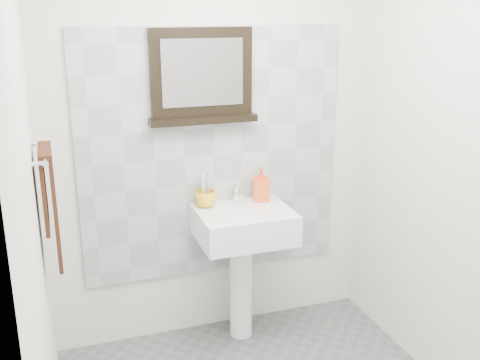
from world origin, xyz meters
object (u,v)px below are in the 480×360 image
at_px(framed_mirror, 202,78).
at_px(hand_towel, 50,197).
at_px(pedestal_sink, 243,239).
at_px(soap_dispenser, 261,184).
at_px(toothbrush_cup, 206,199).

relative_size(framed_mirror, hand_towel, 1.15).
relative_size(pedestal_sink, soap_dispenser, 4.56).
xyz_separation_m(toothbrush_cup, framed_mirror, (0.01, 0.06, 0.70)).
distance_m(toothbrush_cup, hand_towel, 1.02).
height_order(toothbrush_cup, hand_towel, hand_towel).
bearing_deg(pedestal_sink, framed_mirror, 135.22).
xyz_separation_m(pedestal_sink, framed_mirror, (-0.19, 0.19, 0.94)).
bearing_deg(framed_mirror, pedestal_sink, -44.78).
relative_size(toothbrush_cup, hand_towel, 0.23).
bearing_deg(framed_mirror, soap_dispenser, -10.32).
bearing_deg(soap_dispenser, pedestal_sink, -129.17).
height_order(framed_mirror, hand_towel, framed_mirror).
distance_m(toothbrush_cup, framed_mirror, 0.71).
relative_size(pedestal_sink, framed_mirror, 1.52).
bearing_deg(soap_dispenser, framed_mirror, -177.79).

